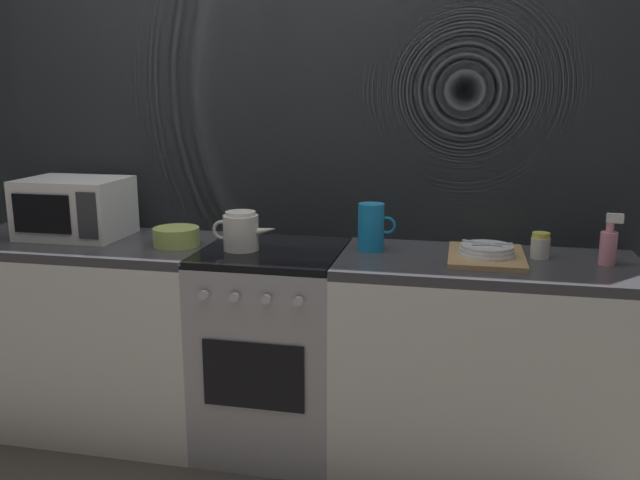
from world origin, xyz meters
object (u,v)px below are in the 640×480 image
object	(u,v)px
stove_unit	(274,348)
kettle	(241,231)
microwave	(75,208)
pitcher	(371,227)
spray_bottle	(609,245)
mixing_bowl	(176,237)
dish_pile	(486,253)
spice_jar	(540,246)

from	to	relation	value
stove_unit	kettle	size ratio (longest dim) A/B	3.16
microwave	pitcher	xyz separation A→B (m)	(1.38, 0.02, -0.03)
spray_bottle	pitcher	bearing A→B (deg)	177.08
mixing_bowl	spray_bottle	distance (m)	1.78
pitcher	dish_pile	world-z (taller)	pitcher
spice_jar	spray_bottle	world-z (taller)	spray_bottle
dish_pile	spice_jar	xyz separation A→B (m)	(0.21, 0.07, 0.03)
microwave	mixing_bowl	size ratio (longest dim) A/B	2.30
microwave	kettle	world-z (taller)	microwave
mixing_bowl	dish_pile	xyz separation A→B (m)	(1.32, 0.04, -0.02)
stove_unit	spray_bottle	distance (m)	1.45
stove_unit	spice_jar	xyz separation A→B (m)	(1.10, 0.08, 0.50)
pitcher	dish_pile	bearing A→B (deg)	-6.96
microwave	spray_bottle	distance (m)	2.31
dish_pile	spray_bottle	world-z (taller)	spray_bottle
stove_unit	pitcher	world-z (taller)	pitcher
pitcher	stove_unit	bearing A→B (deg)	-169.84
dish_pile	pitcher	bearing A→B (deg)	173.04
stove_unit	dish_pile	size ratio (longest dim) A/B	2.25
dish_pile	microwave	bearing A→B (deg)	178.74
pitcher	microwave	bearing A→B (deg)	-179.29
microwave	kettle	distance (m)	0.84
microwave	spray_bottle	bearing A→B (deg)	-0.76
stove_unit	mixing_bowl	xyz separation A→B (m)	(-0.43, -0.02, 0.49)
spray_bottle	stove_unit	bearing A→B (deg)	-178.87
microwave	dish_pile	size ratio (longest dim) A/B	1.15
microwave	kettle	xyz separation A→B (m)	(0.84, -0.10, -0.05)
microwave	mixing_bowl	world-z (taller)	microwave
stove_unit	kettle	xyz separation A→B (m)	(-0.13, -0.04, 0.53)
mixing_bowl	pitcher	size ratio (longest dim) A/B	1.00
stove_unit	mixing_bowl	world-z (taller)	mixing_bowl
microwave	kettle	size ratio (longest dim) A/B	1.62
stove_unit	dish_pile	xyz separation A→B (m)	(0.89, 0.02, 0.47)
pitcher	spice_jar	world-z (taller)	pitcher
spice_jar	pitcher	bearing A→B (deg)	-179.39
kettle	pitcher	size ratio (longest dim) A/B	1.42
pitcher	dish_pile	size ratio (longest dim) A/B	0.50
kettle	mixing_bowl	xyz separation A→B (m)	(-0.30, 0.02, -0.04)
stove_unit	spice_jar	world-z (taller)	spice_jar
stove_unit	kettle	world-z (taller)	kettle
stove_unit	microwave	xyz separation A→B (m)	(-0.96, 0.06, 0.59)
microwave	pitcher	size ratio (longest dim) A/B	2.30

